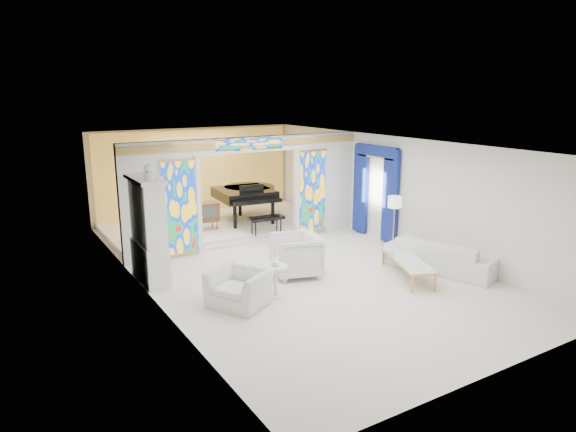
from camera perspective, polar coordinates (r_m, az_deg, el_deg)
floor at (r=12.82m, az=-0.17°, el=-5.36°), size 12.00×12.00×0.00m
ceiling at (r=12.18m, az=-0.18°, el=8.10°), size 7.00×12.00×0.02m
wall_back at (r=17.74m, az=-10.25°, el=4.78°), size 7.00×0.02×3.00m
wall_front at (r=8.09m, az=22.46°, el=-6.82°), size 7.00×0.02×3.00m
wall_left at (r=11.08m, az=-15.89°, el=-0.89°), size 0.02×12.00×3.00m
wall_right at (r=14.49m, az=11.78°, el=2.73°), size 0.02×12.00×3.00m
partition_wall at (r=14.10m, az=-4.37°, el=3.31°), size 7.00×0.22×3.00m
stained_glass_left at (r=13.30m, az=-11.95°, el=0.86°), size 0.90×0.04×2.40m
stained_glass_right at (r=15.08m, az=2.74°, el=2.66°), size 0.90×0.04×2.40m
stained_glass_transom at (r=13.84m, az=-4.26°, el=8.00°), size 2.00×0.04×0.34m
alcove_platform at (r=16.30m, az=-7.62°, el=-0.97°), size 6.80×3.80×0.18m
gold_curtain_back at (r=17.63m, az=-10.11°, el=4.73°), size 6.70×0.10×2.90m
chandelier at (r=15.85m, az=-7.09°, el=7.68°), size 0.48×0.48×0.30m
blue_drapes at (r=14.93m, az=9.69°, el=3.44°), size 0.14×1.85×2.65m
china_cabinet at (r=11.79m, az=-15.25°, el=-1.64°), size 0.56×1.46×2.72m
armchair_left at (r=10.40m, az=-5.42°, el=-7.94°), size 1.43×1.48×0.74m
armchair_right at (r=11.91m, az=0.91°, el=-4.39°), size 1.33×1.31×0.98m
sofa at (r=12.82m, az=16.71°, el=-4.19°), size 1.76×2.77×0.75m
side_table at (r=10.76m, az=-1.40°, el=-6.71°), size 0.71×0.71×0.67m
vase at (r=10.65m, az=-1.41°, el=-5.10°), size 0.18×0.18×0.17m
coffee_table at (r=12.13m, az=13.16°, el=-4.85°), size 1.31×2.07×0.44m
floor_lamp at (r=13.73m, az=11.78°, el=1.24°), size 0.42×0.42×1.51m
grand_piano at (r=16.36m, az=-4.53°, el=2.51°), size 2.13×3.17×1.25m
tv_console at (r=15.36m, az=-9.12°, el=0.44°), size 0.70×0.49×0.81m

